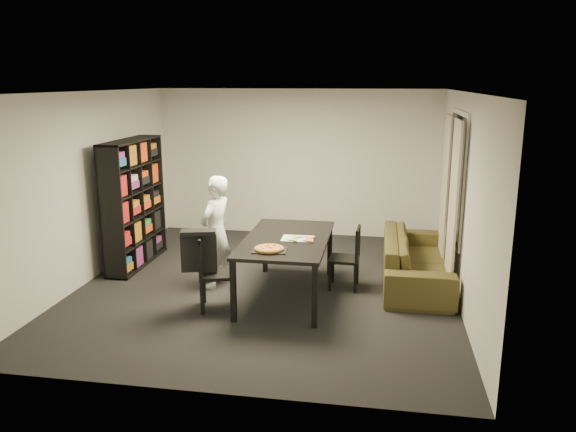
% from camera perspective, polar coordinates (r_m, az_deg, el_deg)
% --- Properties ---
extents(room, '(5.01, 5.51, 2.61)m').
position_cam_1_polar(room, '(7.40, -2.21, 2.39)').
color(room, black).
rests_on(room, ground).
extents(window_pane, '(0.02, 1.40, 1.60)m').
position_cam_1_polar(window_pane, '(7.87, 16.77, 3.97)').
color(window_pane, black).
rests_on(window_pane, room).
extents(window_frame, '(0.03, 1.52, 1.72)m').
position_cam_1_polar(window_frame, '(7.87, 16.73, 3.97)').
color(window_frame, white).
rests_on(window_frame, room).
extents(curtain_left, '(0.03, 0.70, 2.25)m').
position_cam_1_polar(curtain_left, '(7.42, 16.41, 0.67)').
color(curtain_left, '#BDB6A1').
rests_on(curtain_left, room).
extents(curtain_right, '(0.03, 0.70, 2.25)m').
position_cam_1_polar(curtain_right, '(8.43, 15.62, 2.24)').
color(curtain_right, '#BDB6A1').
rests_on(curtain_right, room).
extents(bookshelf, '(0.35, 1.50, 1.90)m').
position_cam_1_polar(bookshelf, '(8.71, -15.39, 1.27)').
color(bookshelf, black).
rests_on(bookshelf, room).
extents(dining_table, '(1.05, 1.89, 0.79)m').
position_cam_1_polar(dining_table, '(7.17, -0.13, -2.76)').
color(dining_table, black).
rests_on(dining_table, room).
extents(chair_left, '(0.53, 0.53, 0.93)m').
position_cam_1_polar(chair_left, '(6.90, -7.93, -5.20)').
color(chair_left, black).
rests_on(chair_left, room).
extents(chair_right, '(0.41, 0.41, 0.85)m').
position_cam_1_polar(chair_right, '(7.56, 6.34, -3.82)').
color(chair_right, black).
rests_on(chair_right, room).
extents(draped_jacket, '(0.44, 0.28, 0.51)m').
position_cam_1_polar(draped_jacket, '(6.84, -9.05, -3.33)').
color(draped_jacket, black).
rests_on(draped_jacket, chair_left).
extents(person, '(0.52, 0.64, 1.52)m').
position_cam_1_polar(person, '(7.59, -7.33, -1.60)').
color(person, white).
rests_on(person, room).
extents(baking_tray, '(0.42, 0.34, 0.01)m').
position_cam_1_polar(baking_tray, '(6.63, -1.84, -3.45)').
color(baking_tray, black).
rests_on(baking_tray, dining_table).
extents(pepperoni_pizza, '(0.35, 0.35, 0.03)m').
position_cam_1_polar(pepperoni_pizza, '(6.62, -1.93, -3.32)').
color(pepperoni_pizza, olive).
rests_on(pepperoni_pizza, dining_table).
extents(kitchen_towel, '(0.41, 0.31, 0.01)m').
position_cam_1_polar(kitchen_towel, '(7.10, 0.99, -2.31)').
color(kitchen_towel, silver).
rests_on(kitchen_towel, dining_table).
extents(pizza_slices, '(0.46, 0.43, 0.01)m').
position_cam_1_polar(pizza_slices, '(7.06, 1.44, -2.32)').
color(pizza_slices, gold).
rests_on(pizza_slices, dining_table).
extents(sofa, '(0.88, 2.26, 0.66)m').
position_cam_1_polar(sofa, '(7.99, 12.91, -4.28)').
color(sofa, '#44431B').
rests_on(sofa, room).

